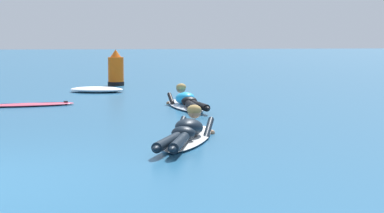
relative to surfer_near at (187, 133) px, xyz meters
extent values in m
plane|color=#235B84|center=(-2.73, 7.78, -0.14)|extent=(120.00, 120.00, 0.00)
ellipsoid|color=white|center=(0.04, 0.11, -0.10)|extent=(1.29, 2.33, 0.07)
ellipsoid|color=white|center=(0.41, 1.14, -0.09)|extent=(0.25, 0.25, 0.06)
ellipsoid|color=black|center=(0.06, 0.16, 0.06)|extent=(0.61, 0.78, 0.35)
ellipsoid|color=black|center=(-0.08, -0.22, 0.03)|extent=(0.42, 0.38, 0.20)
cylinder|color=black|center=(-0.37, -0.77, 0.00)|extent=(0.50, 0.91, 0.14)
ellipsoid|color=black|center=(-0.55, -1.19, 0.00)|extent=(0.17, 0.24, 0.08)
cylinder|color=black|center=(-0.22, -0.82, 0.00)|extent=(0.40, 0.93, 0.14)
ellipsoid|color=black|center=(-0.35, -1.27, 0.00)|extent=(0.17, 0.24, 0.08)
cylinder|color=black|center=(-0.02, 0.59, -0.02)|extent=(0.28, 0.57, 0.33)
sphere|color=tan|center=(0.11, 0.94, -0.12)|extent=(0.09, 0.09, 0.09)
cylinder|color=black|center=(0.39, 0.42, -0.02)|extent=(0.28, 0.57, 0.33)
sphere|color=tan|center=(0.51, 0.75, -0.12)|extent=(0.09, 0.09, 0.09)
sphere|color=tan|center=(0.19, 0.53, 0.25)|extent=(0.21, 0.21, 0.21)
ellipsoid|color=#AD894C|center=(0.19, 0.51, 0.28)|extent=(0.28, 0.26, 0.16)
ellipsoid|color=silver|center=(0.62, 4.53, -0.10)|extent=(0.75, 2.30, 0.07)
ellipsoid|color=silver|center=(0.53, 5.60, -0.09)|extent=(0.22, 0.22, 0.06)
ellipsoid|color=#1E9EDB|center=(0.61, 4.58, 0.06)|extent=(0.46, 0.72, 0.35)
ellipsoid|color=black|center=(0.65, 4.18, 0.03)|extent=(0.36, 0.31, 0.20)
cylinder|color=black|center=(0.62, 3.57, 0.00)|extent=(0.16, 0.91, 0.14)
ellipsoid|color=black|center=(0.63, 3.11, 0.00)|extent=(0.12, 0.23, 0.08)
cylinder|color=black|center=(0.78, 3.58, 0.00)|extent=(0.27, 0.92, 0.14)
ellipsoid|color=black|center=(0.84, 3.13, 0.00)|extent=(0.12, 0.23, 0.08)
cylinder|color=black|center=(0.36, 4.94, -0.02)|extent=(0.13, 0.55, 0.32)
sphere|color=#8C6647|center=(0.33, 5.30, -0.12)|extent=(0.09, 0.09, 0.09)
cylinder|color=black|center=(0.80, 4.95, -0.02)|extent=(0.13, 0.55, 0.32)
sphere|color=#8C6647|center=(0.77, 5.29, -0.12)|extent=(0.09, 0.09, 0.09)
sphere|color=#8C6647|center=(0.58, 4.98, 0.25)|extent=(0.21, 0.21, 0.21)
ellipsoid|color=#AD894C|center=(0.58, 4.96, 0.28)|extent=(0.24, 0.22, 0.16)
ellipsoid|color=#E54C66|center=(-2.80, 5.35, -0.10)|extent=(2.14, 0.87, 0.07)
cube|color=#1E9EDB|center=(-2.80, 5.35, -0.06)|extent=(1.75, 0.31, 0.01)
cone|color=black|center=(-1.95, 5.49, -0.13)|extent=(0.11, 0.11, 0.16)
ellipsoid|color=white|center=(-1.26, 8.66, -0.06)|extent=(1.63, 1.19, 0.15)
ellipsoid|color=white|center=(-0.88, 8.67, -0.08)|extent=(0.67, 0.65, 0.11)
ellipsoid|color=white|center=(-1.71, 8.70, -0.09)|extent=(0.63, 0.55, 0.09)
cylinder|color=#EA5B0F|center=(-0.66, 11.02, 0.30)|extent=(0.48, 0.48, 0.88)
cone|color=#EA5B0F|center=(-0.66, 11.02, 0.86)|extent=(0.34, 0.34, 0.24)
cylinder|color=black|center=(-0.66, 11.02, -0.08)|extent=(0.51, 0.51, 0.12)
camera|label=1|loc=(-1.29, -9.08, 1.39)|focal=60.27mm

